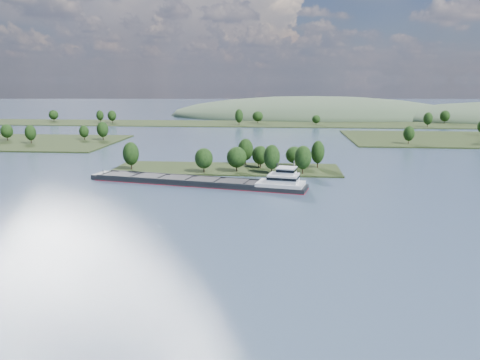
{
  "coord_description": "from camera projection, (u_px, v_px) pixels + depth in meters",
  "views": [
    {
      "loc": [
        23.28,
        -23.89,
        39.04
      ],
      "look_at": [
        10.21,
        130.0,
        6.0
      ],
      "focal_mm": 35.0,
      "sensor_mm": 36.0,
      "label": 1
    }
  ],
  "objects": [
    {
      "name": "ground",
      "position": [
        206.0,
        204.0,
        150.29
      ],
      "size": [
        1800.0,
        1800.0,
        0.0
      ],
      "primitive_type": "plane",
      "color": "#36495E",
      "rests_on": "ground"
    },
    {
      "name": "back_shoreline",
      "position": [
        263.0,
        124.0,
        421.98
      ],
      "size": [
        900.0,
        60.0,
        15.26
      ],
      "color": "black",
      "rests_on": "ground"
    },
    {
      "name": "cargo_barge",
      "position": [
        210.0,
        181.0,
        177.14
      ],
      "size": [
        86.09,
        28.05,
        11.61
      ],
      "color": "black",
      "rests_on": "ground"
    },
    {
      "name": "tree_island",
      "position": [
        239.0,
        161.0,
        205.93
      ],
      "size": [
        100.0,
        30.0,
        13.56
      ],
      "color": "black",
      "rests_on": "ground"
    },
    {
      "name": "hill_west",
      "position": [
        313.0,
        116.0,
        515.58
      ],
      "size": [
        320.0,
        160.0,
        44.0
      ],
      "primitive_type": "ellipsoid",
      "color": "#3A4D35",
      "rests_on": "ground"
    }
  ]
}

